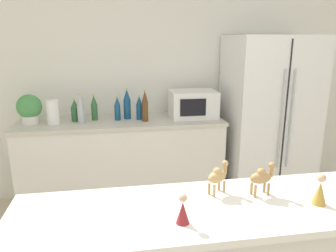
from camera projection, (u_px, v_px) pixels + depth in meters
wall_back at (146, 81)px, 3.63m from camera, size 8.00×0.06×2.55m
back_counter at (123, 162)px, 3.48m from camera, size 2.08×0.63×0.93m
refrigerator at (267, 120)px, 3.54m from camera, size 0.89×0.75×1.77m
potted_plant at (29, 108)px, 3.17m from camera, size 0.24×0.24×0.29m
paper_towel_roll at (53, 112)px, 3.17m from camera, size 0.12×0.12×0.24m
microwave at (193, 104)px, 3.46m from camera, size 0.48×0.37×0.28m
back_bottle_0 at (117, 109)px, 3.32m from camera, size 0.06×0.06×0.25m
back_bottle_1 at (145, 106)px, 3.27m from camera, size 0.06×0.06×0.32m
back_bottle_2 at (127, 104)px, 3.38m from camera, size 0.07×0.07×0.32m
back_bottle_3 at (94, 108)px, 3.33m from camera, size 0.06×0.06×0.26m
back_bottle_4 at (139, 108)px, 3.36m from camera, size 0.07×0.07×0.25m
back_bottle_5 at (81, 109)px, 3.21m from camera, size 0.07×0.07×0.29m
back_bottle_6 at (75, 111)px, 3.28m from camera, size 0.08×0.08×0.23m
camel_figurine at (262, 177)px, 1.61m from camera, size 0.14×0.07×0.17m
camel_figurine_second at (218, 176)px, 1.63m from camera, size 0.13×0.11×0.16m
wise_man_figurine_crimson at (320, 191)px, 1.53m from camera, size 0.07×0.07×0.15m
wise_man_figurine_purple at (183, 211)px, 1.37m from camera, size 0.06×0.06×0.13m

